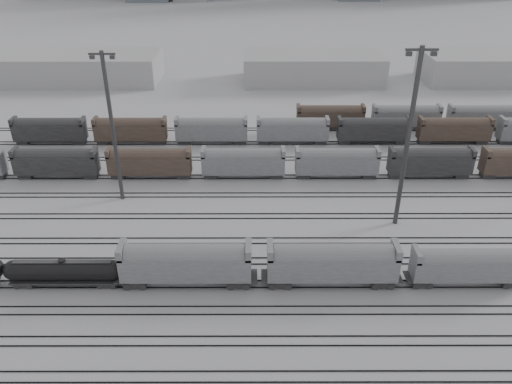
{
  "coord_description": "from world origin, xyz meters",
  "views": [
    {
      "loc": [
        -6.84,
        -50.16,
        41.38
      ],
      "look_at": [
        -6.72,
        18.81,
        4.0
      ],
      "focal_mm": 35.0,
      "sensor_mm": 36.0,
      "label": 1
    }
  ],
  "objects_px": {
    "tank_car_b": "(64,271)",
    "light_mast_c": "(408,137)",
    "hopper_car_c": "(470,264)",
    "hopper_car_b": "(332,261)",
    "hopper_car_a": "(186,261)"
  },
  "relations": [
    {
      "from": "tank_car_b",
      "to": "light_mast_c",
      "type": "relative_size",
      "value": 0.57
    },
    {
      "from": "tank_car_b",
      "to": "hopper_car_b",
      "type": "distance_m",
      "value": 34.2
    },
    {
      "from": "light_mast_c",
      "to": "hopper_car_b",
      "type": "bearing_deg",
      "value": -128.87
    },
    {
      "from": "hopper_car_a",
      "to": "hopper_car_c",
      "type": "relative_size",
      "value": 1.14
    },
    {
      "from": "light_mast_c",
      "to": "hopper_car_a",
      "type": "bearing_deg",
      "value": -153.87
    },
    {
      "from": "hopper_car_c",
      "to": "light_mast_c",
      "type": "xyz_separation_m",
      "value": [
        -5.33,
        15.04,
        11.24
      ]
    },
    {
      "from": "hopper_car_a",
      "to": "hopper_car_c",
      "type": "bearing_deg",
      "value": 0.0
    },
    {
      "from": "tank_car_b",
      "to": "hopper_car_c",
      "type": "distance_m",
      "value": 51.63
    },
    {
      "from": "hopper_car_a",
      "to": "hopper_car_b",
      "type": "distance_m",
      "value": 18.53
    },
    {
      "from": "hopper_car_c",
      "to": "hopper_car_b",
      "type": "bearing_deg",
      "value": 180.0
    },
    {
      "from": "tank_car_b",
      "to": "hopper_car_c",
      "type": "bearing_deg",
      "value": 0.0
    },
    {
      "from": "hopper_car_c",
      "to": "hopper_car_a",
      "type": "bearing_deg",
      "value": 180.0
    },
    {
      "from": "hopper_car_b",
      "to": "light_mast_c",
      "type": "bearing_deg",
      "value": 51.13
    },
    {
      "from": "hopper_car_b",
      "to": "light_mast_c",
      "type": "distance_m",
      "value": 22.13
    },
    {
      "from": "hopper_car_b",
      "to": "hopper_car_a",
      "type": "bearing_deg",
      "value": 180.0
    }
  ]
}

